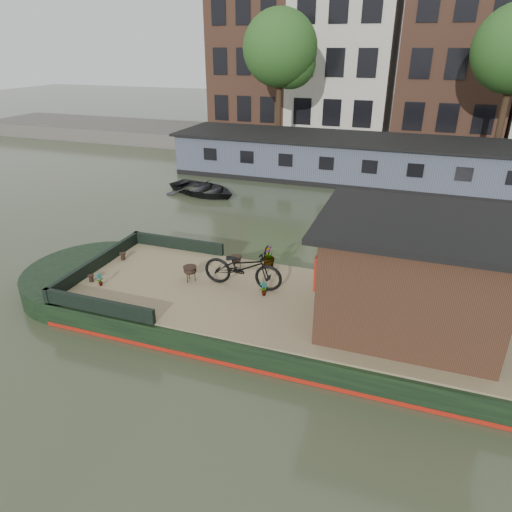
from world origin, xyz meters
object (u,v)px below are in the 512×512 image
(brazier_front, at_px, (190,274))
(brazier_rear, at_px, (236,262))
(potted_plant_a, at_px, (264,289))
(cabin, at_px, (411,273))
(dinghy, at_px, (203,186))
(bicycle, at_px, (243,267))

(brazier_front, height_order, brazier_rear, brazier_front)
(potted_plant_a, bearing_deg, brazier_front, 177.21)
(potted_plant_a, relative_size, brazier_rear, 1.05)
(cabin, height_order, dinghy, cabin)
(bicycle, height_order, dinghy, bicycle)
(brazier_front, relative_size, brazier_rear, 1.13)
(potted_plant_a, relative_size, brazier_front, 0.93)
(potted_plant_a, distance_m, brazier_front, 2.05)
(potted_plant_a, distance_m, brazier_rear, 1.69)
(dinghy, bearing_deg, potted_plant_a, -129.11)
(cabin, xyz_separation_m, dinghy, (-9.31, 9.19, -1.52))
(bicycle, relative_size, potted_plant_a, 5.41)
(potted_plant_a, bearing_deg, bicycle, 156.80)
(bicycle, distance_m, potted_plant_a, 0.79)
(brazier_rear, bearing_deg, cabin, -15.79)
(bicycle, relative_size, dinghy, 0.59)
(cabin, bearing_deg, brazier_front, 178.04)
(brazier_rear, relative_size, dinghy, 0.10)
(potted_plant_a, bearing_deg, cabin, -1.44)
(cabin, height_order, brazier_rear, cabin)
(cabin, xyz_separation_m, brazier_rear, (-4.51, 1.28, -1.05))
(bicycle, xyz_separation_m, potted_plant_a, (0.65, -0.28, -0.35))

